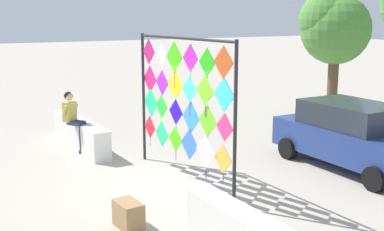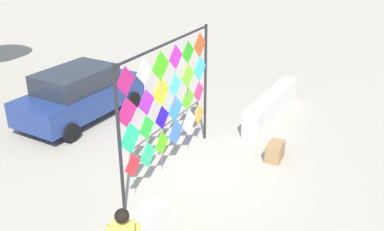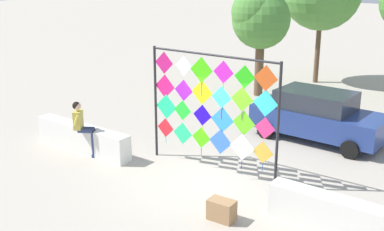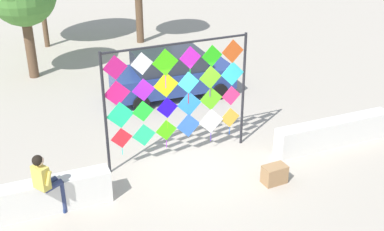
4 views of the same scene
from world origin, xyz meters
name	(u,v)px [view 4 (image 4 of 4)]	position (x,y,z in m)	size (l,w,h in m)	color
ground	(192,167)	(0.00, 0.00, 0.00)	(120.00, 120.00, 0.00)	#ADA393
plaza_ledge_left	(30,200)	(-3.99, -0.45, 0.38)	(3.51, 0.45, 0.76)	silver
plaza_ledge_right	(333,133)	(3.99, -0.45, 0.38)	(3.51, 0.45, 0.76)	silver
kite_display_rack	(178,92)	(-0.13, 0.60, 1.87)	(3.81, 0.15, 3.15)	#232328
seated_vendor	(47,180)	(-3.61, -0.73, 0.96)	(0.78, 0.69, 1.61)	navy
parked_car	(171,74)	(1.15, 4.54, 0.79)	(4.04, 2.01, 1.55)	navy
cardboard_box_large	(274,174)	(1.54, -1.43, 0.23)	(0.57, 0.36, 0.46)	#9E754C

